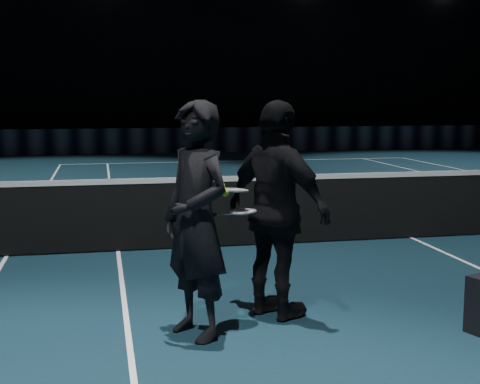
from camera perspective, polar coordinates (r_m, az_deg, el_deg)
The scene contains 11 objects.
floor at distance 9.83m, azimuth 14.40°, elevation -3.82°, with size 36.00×36.00×0.00m, color black.
wall_back at distance 27.13m, azimuth -2.71°, elevation 14.44°, with size 30.00×30.00×0.00m, color black.
court_lines at distance 9.83m, azimuth 14.40°, elevation -3.80°, with size 10.98×23.78×0.01m, color white, non-canonical shape.
net_mesh at distance 9.75m, azimuth 14.49°, elevation -1.23°, with size 12.80×0.02×0.86m, color black.
net_tape at distance 9.68m, azimuth 14.59°, elevation 1.49°, with size 12.80×0.03×0.07m, color white.
sponsor_backdrop at distance 24.54m, azimuth -1.71°, elevation 4.48°, with size 22.00×0.15×0.90m, color black.
player_a at distance 5.48m, azimuth -3.75°, elevation -2.44°, with size 0.72×0.47×1.96m, color black.
player_b at distance 5.97m, azimuth 3.20°, elevation -1.58°, with size 1.15×0.48×1.96m, color black.
racket_lower at distance 5.73m, azimuth 0.08°, elevation -1.69°, with size 0.68×0.22×0.03m, color black, non-canonical shape.
racket_upper at distance 5.70m, azimuth -0.56°, elevation 0.17°, with size 0.68×0.22×0.03m, color black, non-canonical shape.
tennis_balls at distance 5.59m, azimuth -1.57°, elevation 0.14°, with size 0.12×0.10×0.12m, color #CFE330, non-canonical shape.
Camera 1 is at (-4.29, -8.62, 1.98)m, focal length 50.00 mm.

